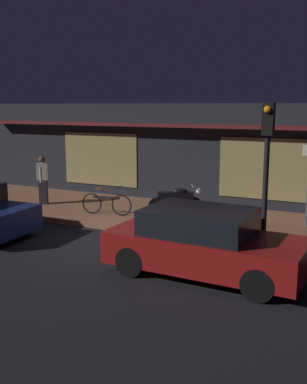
# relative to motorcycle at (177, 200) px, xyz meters

# --- Properties ---
(ground_plane) EXTENTS (60.00, 60.00, 0.00)m
(ground_plane) POSITION_rel_motorcycle_xyz_m (-0.91, -2.89, -0.65)
(ground_plane) COLOR black
(sidewalk_slab) EXTENTS (18.00, 4.00, 0.15)m
(sidewalk_slab) POSITION_rel_motorcycle_xyz_m (-0.91, 0.11, -0.57)
(sidewalk_slab) COLOR brown
(sidewalk_slab) RESTS_ON ground_plane
(storefront_building) EXTENTS (18.00, 3.30, 3.60)m
(storefront_building) POSITION_rel_motorcycle_xyz_m (-0.91, 3.50, 1.16)
(storefront_building) COLOR black
(storefront_building) RESTS_ON ground_plane
(motorcycle) EXTENTS (1.56, 0.95, 0.97)m
(motorcycle) POSITION_rel_motorcycle_xyz_m (0.00, 0.00, 0.00)
(motorcycle) COLOR black
(motorcycle) RESTS_ON sidewalk_slab
(bicycle_parked) EXTENTS (1.64, 0.43, 0.91)m
(bicycle_parked) POSITION_rel_motorcycle_xyz_m (-2.06, -0.78, -0.14)
(bicycle_parked) COLOR black
(bicycle_parked) RESTS_ON sidewalk_slab
(person_photographer) EXTENTS (0.44, 0.59, 1.67)m
(person_photographer) POSITION_rel_motorcycle_xyz_m (-4.86, -0.39, 0.38)
(person_photographer) COLOR #28232D
(person_photographer) RESTS_ON sidewalk_slab
(traffic_light_pole) EXTENTS (0.24, 0.33, 3.60)m
(traffic_light_pole) POSITION_rel_motorcycle_xyz_m (3.29, -2.74, 1.83)
(traffic_light_pole) COLOR black
(traffic_light_pole) RESTS_ON ground_plane
(parked_car_far) EXTENTS (4.16, 1.90, 1.42)m
(parked_car_far) POSITION_rel_motorcycle_xyz_m (2.31, -3.97, 0.06)
(parked_car_far) COLOR black
(parked_car_far) RESTS_ON ground_plane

